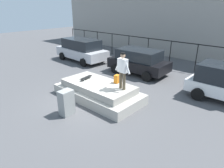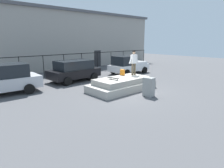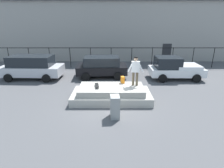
{
  "view_description": "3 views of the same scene",
  "coord_description": "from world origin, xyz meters",
  "px_view_note": "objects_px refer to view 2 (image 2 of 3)",
  "views": [
    {
      "loc": [
        6.92,
        -6.02,
        4.52
      ],
      "look_at": [
        0.42,
        1.14,
        0.69
      ],
      "focal_mm": 32.36,
      "sensor_mm": 36.0,
      "label": 1
    },
    {
      "loc": [
        -8.8,
        -8.26,
        3.28
      ],
      "look_at": [
        -0.35,
        1.05,
        0.38
      ],
      "focal_mm": 30.69,
      "sensor_mm": 36.0,
      "label": 2
    },
    {
      "loc": [
        0.08,
        -9.48,
        4.53
      ],
      "look_at": [
        0.11,
        1.47,
        0.65
      ],
      "focal_mm": 29.3,
      "sensor_mm": 36.0,
      "label": 3
    }
  ],
  "objects_px": {
    "car_white_pickup_far": "(128,65)",
    "utility_box": "(149,87)",
    "skateboarder": "(134,61)",
    "skateboard": "(113,78)",
    "backpack": "(122,72)",
    "car_black_hatchback_mid": "(74,70)"
  },
  "relations": [
    {
      "from": "car_white_pickup_far",
      "to": "utility_box",
      "type": "distance_m",
      "value": 7.87
    },
    {
      "from": "skateboarder",
      "to": "car_white_pickup_far",
      "type": "xyz_separation_m",
      "value": [
        3.61,
        3.92,
        -0.95
      ]
    },
    {
      "from": "skateboarder",
      "to": "utility_box",
      "type": "height_order",
      "value": "skateboarder"
    },
    {
      "from": "skateboard",
      "to": "utility_box",
      "type": "bearing_deg",
      "value": -63.4
    },
    {
      "from": "skateboarder",
      "to": "skateboard",
      "type": "height_order",
      "value": "skateboarder"
    },
    {
      "from": "backpack",
      "to": "car_white_pickup_far",
      "type": "bearing_deg",
      "value": -59.86
    },
    {
      "from": "car_black_hatchback_mid",
      "to": "car_white_pickup_far",
      "type": "xyz_separation_m",
      "value": [
        5.81,
        -0.53,
        -0.02
      ]
    },
    {
      "from": "car_black_hatchback_mid",
      "to": "skateboard",
      "type": "bearing_deg",
      "value": -90.35
    },
    {
      "from": "skateboard",
      "to": "car_black_hatchback_mid",
      "type": "distance_m",
      "value": 4.73
    },
    {
      "from": "backpack",
      "to": "car_black_hatchback_mid",
      "type": "relative_size",
      "value": 0.1
    },
    {
      "from": "car_white_pickup_far",
      "to": "skateboarder",
      "type": "bearing_deg",
      "value": -132.66
    },
    {
      "from": "skateboarder",
      "to": "utility_box",
      "type": "bearing_deg",
      "value": -117.89
    },
    {
      "from": "skateboard",
      "to": "skateboarder",
      "type": "bearing_deg",
      "value": 7.19
    },
    {
      "from": "skateboard",
      "to": "car_white_pickup_far",
      "type": "xyz_separation_m",
      "value": [
        5.84,
        4.2,
        -0.06
      ]
    },
    {
      "from": "car_white_pickup_far",
      "to": "utility_box",
      "type": "bearing_deg",
      "value": -127.83
    },
    {
      "from": "skateboard",
      "to": "utility_box",
      "type": "xyz_separation_m",
      "value": [
        1.01,
        -2.02,
        -0.37
      ]
    },
    {
      "from": "skateboarder",
      "to": "utility_box",
      "type": "distance_m",
      "value": 2.89
    },
    {
      "from": "car_black_hatchback_mid",
      "to": "car_white_pickup_far",
      "type": "height_order",
      "value": "car_white_pickup_far"
    },
    {
      "from": "car_black_hatchback_mid",
      "to": "utility_box",
      "type": "xyz_separation_m",
      "value": [
        0.98,
        -6.75,
        -0.33
      ]
    },
    {
      "from": "skateboard",
      "to": "car_white_pickup_far",
      "type": "relative_size",
      "value": 0.2
    },
    {
      "from": "car_black_hatchback_mid",
      "to": "utility_box",
      "type": "distance_m",
      "value": 6.83
    },
    {
      "from": "backpack",
      "to": "car_white_pickup_far",
      "type": "xyz_separation_m",
      "value": [
        4.31,
        3.49,
        -0.16
      ]
    }
  ]
}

